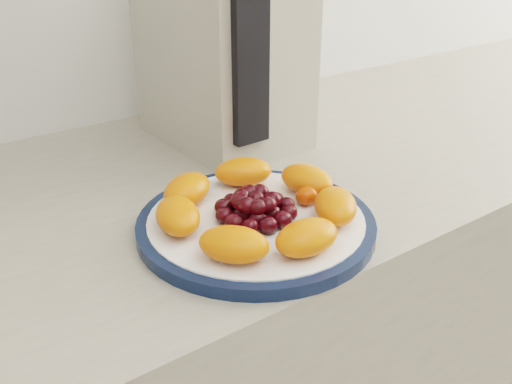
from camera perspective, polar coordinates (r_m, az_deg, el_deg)
plate_rim at (r=0.67m, az=-0.00°, el=-3.25°), size 0.28×0.28×0.01m
plate_face at (r=0.67m, az=-0.00°, el=-3.18°), size 0.25×0.25×0.02m
appliance_body at (r=0.90m, az=-3.40°, el=14.71°), size 0.19×0.26×0.31m
appliance_panel at (r=0.77m, az=-0.61°, el=13.10°), size 0.05×0.02×0.23m
fruit_plate at (r=0.66m, az=0.14°, el=-1.24°), size 0.24×0.24×0.04m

